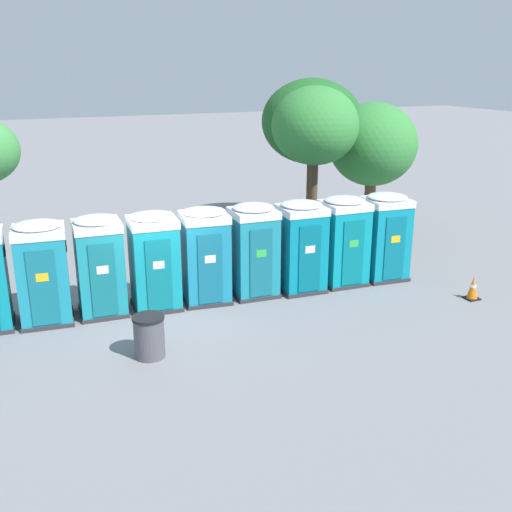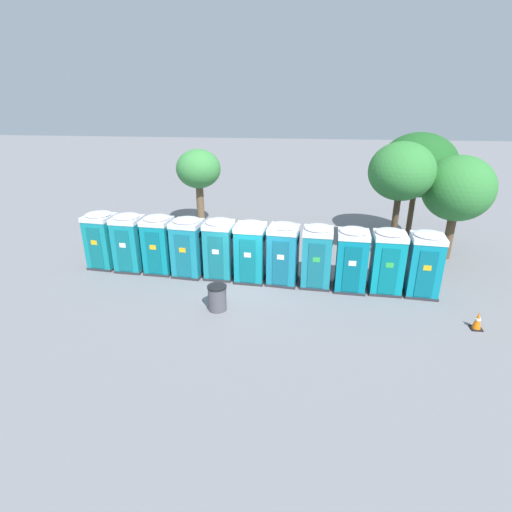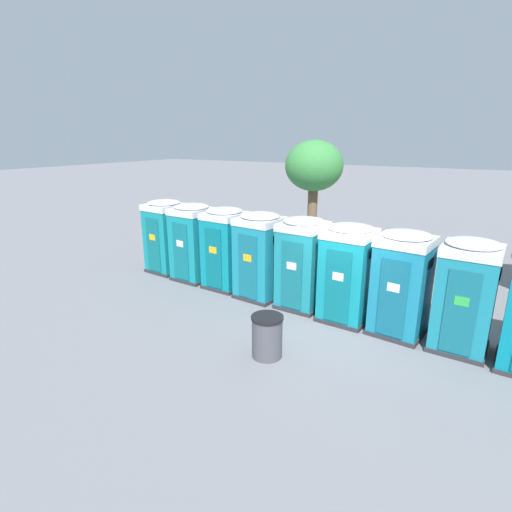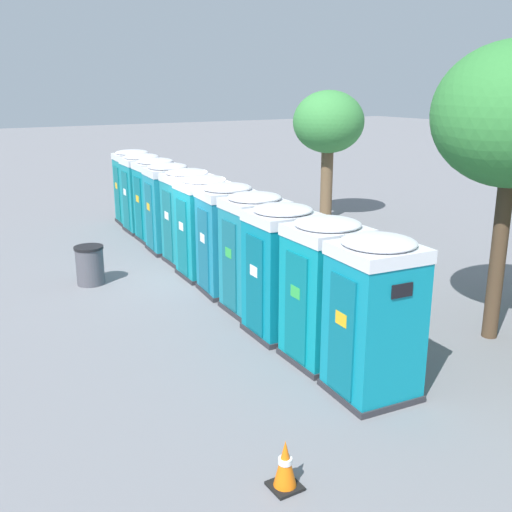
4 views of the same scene
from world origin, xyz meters
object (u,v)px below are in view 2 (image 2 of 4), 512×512
object	(u,v)px
portapotty_7	(317,256)
portapotty_10	(424,264)
portapotty_1	(129,242)
street_tree_0	(199,170)
portapotty_2	(159,244)
portapotty_3	(188,247)
portapotty_5	(250,251)
street_tree_1	(418,165)
portapotty_8	(352,259)
portapotty_0	(102,240)
traffic_cone	(478,321)
portapotty_6	(283,253)
street_tree_2	(458,189)
portapotty_4	(219,248)
trash_can	(217,298)
street_tree_3	(401,172)
portapotty_9	(387,261)

from	to	relation	value
portapotty_7	portapotty_10	distance (m)	4.06
portapotty_1	street_tree_0	bearing A→B (deg)	76.24
portapotty_2	street_tree_0	distance (m)	6.71
portapotty_3	portapotty_10	bearing A→B (deg)	-3.95
portapotty_1	portapotty_5	bearing A→B (deg)	-4.59
portapotty_5	street_tree_1	distance (m)	9.88
portapotty_8	portapotty_10	distance (m)	2.71
street_tree_0	portapotty_7	bearing A→B (deg)	-46.49
portapotty_0	traffic_cone	size ratio (longest dim) A/B	3.97
portapotty_6	portapotty_8	size ratio (longest dim) A/B	1.00
portapotty_8	portapotty_7	bearing A→B (deg)	171.77
portapotty_8	street_tree_2	bearing A→B (deg)	38.87
portapotty_4	portapotty_10	distance (m)	8.11
portapotty_7	trash_can	xyz separation A→B (m)	(-3.53, -2.51, -0.81)
street_tree_1	traffic_cone	bearing A→B (deg)	-87.44
portapotty_3	street_tree_1	size ratio (longest dim) A/B	0.45
portapotty_2	portapotty_3	size ratio (longest dim) A/B	1.00
portapotty_6	trash_can	world-z (taller)	portapotty_6
portapotty_3	portapotty_8	xyz separation A→B (m)	(6.74, -0.55, 0.00)
portapotty_2	street_tree_1	world-z (taller)	street_tree_1
portapotty_10	street_tree_3	world-z (taller)	street_tree_3
street_tree_0	portapotty_6	bearing A→B (deg)	-52.67
street_tree_2	portapotty_4	bearing A→B (deg)	-161.68
portapotty_4	portapotty_7	size ratio (longest dim) A/B	1.00
portapotty_2	portapotty_4	world-z (taller)	same
portapotty_2	street_tree_2	size ratio (longest dim) A/B	0.53
portapotty_2	portapotty_3	distance (m)	1.35
street_tree_1	portapotty_10	bearing A→B (deg)	-97.83
portapotty_1	portapotty_6	xyz separation A→B (m)	(6.74, -0.50, -0.00)
portapotty_3	portapotty_0	bearing A→B (deg)	174.36
portapotty_2	portapotty_6	world-z (taller)	same
portapotty_0	street_tree_2	xyz separation A→B (m)	(15.64, 2.97, 2.04)
portapotty_3	portapotty_4	bearing A→B (deg)	-0.91
traffic_cone	portapotty_6	bearing A→B (deg)	157.17
portapotty_1	portapotty_3	size ratio (longest dim) A/B	1.00
portapotty_0	portapotty_10	distance (m)	13.52
portapotty_5	portapotty_8	bearing A→B (deg)	-4.92
portapotty_7	street_tree_2	distance (m)	7.52
portapotty_3	portapotty_6	bearing A→B (deg)	-3.84
portapotty_3	street_tree_3	size ratio (longest dim) A/B	0.47
portapotty_6	street_tree_0	size ratio (longest dim) A/B	0.56
portapotty_9	portapotty_2	bearing A→B (deg)	175.65
portapotty_3	portapotty_9	bearing A→B (deg)	-3.91
traffic_cone	portapotty_8	bearing A→B (deg)	147.42
portapotty_5	trash_can	size ratio (longest dim) A/B	2.69
portapotty_6	street_tree_1	size ratio (longest dim) A/B	0.45
portapotty_5	traffic_cone	bearing A→B (deg)	-19.74
portapotty_5	portapotty_10	size ratio (longest dim) A/B	1.00
portapotty_7	portapotty_3	bearing A→B (deg)	176.25
portapotty_3	street_tree_1	world-z (taller)	street_tree_1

